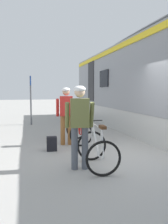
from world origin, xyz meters
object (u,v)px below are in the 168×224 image
Objects in this scene: bicycle_far_white at (97,149)px; cyclist_far_in_olive at (80,120)px; bicycle_near_red at (79,130)px; cyclist_near_in_red at (66,111)px; platform_sign_post at (31,92)px; backpack_on_platform at (52,144)px.

cyclist_far_in_olive is at bearing 176.34° from bicycle_far_white.
cyclist_near_in_red is at bearing -157.06° from bicycle_near_red.
bicycle_far_white is at bearing -79.77° from platform_sign_post.
bicycle_near_red is at bearing 22.94° from cyclist_near_in_red.
backpack_on_platform is (-0.79, 1.60, -0.20)m from bicycle_far_white.
bicycle_far_white is (0.27, -2.20, -0.65)m from cyclist_near_in_red.
cyclist_far_in_olive is 1.58× the size of bicycle_far_white.
cyclist_near_in_red reaches higher than backpack_on_platform.
backpack_on_platform is 5.31m from platform_sign_post.
platform_sign_post reaches higher than cyclist_far_in_olive.
bicycle_near_red is at bearing -72.22° from platform_sign_post.
bicycle_near_red is 1.01× the size of bicycle_far_white.
backpack_on_platform is 0.17× the size of platform_sign_post.
bicycle_near_red is 2.39m from bicycle_far_white.
cyclist_near_in_red is at bearing 87.11° from cyclist_far_in_olive.
backpack_on_platform is at bearing -140.65° from bicycle_near_red.
bicycle_near_red is 2.82× the size of backpack_on_platform.
platform_sign_post is at bearing 99.07° from backpack_on_platform.
bicycle_far_white is (0.38, -0.02, -0.65)m from cyclist_far_in_olive.
platform_sign_post is (-0.94, 4.50, 0.57)m from cyclist_near_in_red.
platform_sign_post reaches higher than bicycle_near_red.
cyclist_near_in_red reaches higher than bicycle_near_red.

